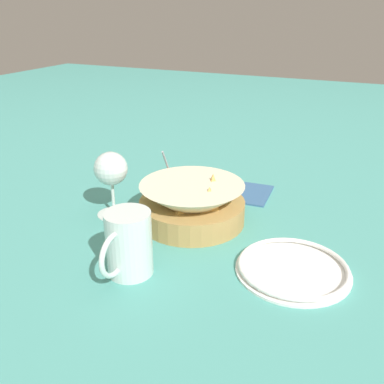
# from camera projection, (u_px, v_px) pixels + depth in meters

# --- Properties ---
(ground_plane) EXTENTS (4.00, 4.00, 0.00)m
(ground_plane) POSITION_uv_depth(u_px,v_px,m) (200.00, 224.00, 0.90)
(ground_plane) COLOR teal
(food_basket) EXTENTS (0.22, 0.22, 0.10)m
(food_basket) POSITION_uv_depth(u_px,v_px,m) (193.00, 205.00, 0.90)
(food_basket) COLOR #B2894C
(food_basket) RESTS_ON ground_plane
(sauce_cup) EXTENTS (0.07, 0.07, 0.11)m
(sauce_cup) POSITION_uv_depth(u_px,v_px,m) (170.00, 180.00, 1.07)
(sauce_cup) COLOR #B7B7BC
(sauce_cup) RESTS_ON ground_plane
(wine_glass) EXTENTS (0.07, 0.07, 0.14)m
(wine_glass) POSITION_uv_depth(u_px,v_px,m) (111.00, 171.00, 0.90)
(wine_glass) COLOR silver
(wine_glass) RESTS_ON ground_plane
(beer_mug) EXTENTS (0.12, 0.08, 0.11)m
(beer_mug) POSITION_uv_depth(u_px,v_px,m) (129.00, 246.00, 0.72)
(beer_mug) COLOR silver
(beer_mug) RESTS_ON ground_plane
(side_plate) EXTENTS (0.20, 0.20, 0.01)m
(side_plate) POSITION_uv_depth(u_px,v_px,m) (293.00, 268.00, 0.74)
(side_plate) COLOR white
(side_plate) RESTS_ON ground_plane
(napkin) EXTENTS (0.13, 0.08, 0.01)m
(napkin) POSITION_uv_depth(u_px,v_px,m) (254.00, 193.00, 1.04)
(napkin) COLOR #38608E
(napkin) RESTS_ON ground_plane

